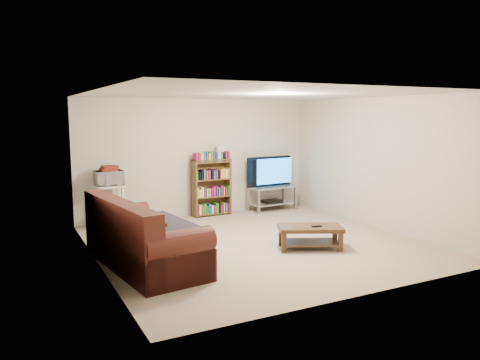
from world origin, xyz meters
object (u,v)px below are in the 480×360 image
sofa (139,243)px  bookshelf (211,186)px  tv_stand (272,194)px  coffee_table (310,233)px

sofa → bookshelf: 3.42m
tv_stand → bookshelf: bearing=171.3°
coffee_table → bookshelf: size_ratio=0.94×
sofa → tv_stand: (3.62, 2.50, 0.02)m
tv_stand → bookshelf: 1.43m
coffee_table → bookshelf: bearing=122.6°
sofa → coffee_table: sofa is taller
coffee_table → bookshelf: (-0.39, 2.94, 0.36)m
coffee_table → tv_stand: bearing=95.5°
coffee_table → sofa: bearing=-162.7°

